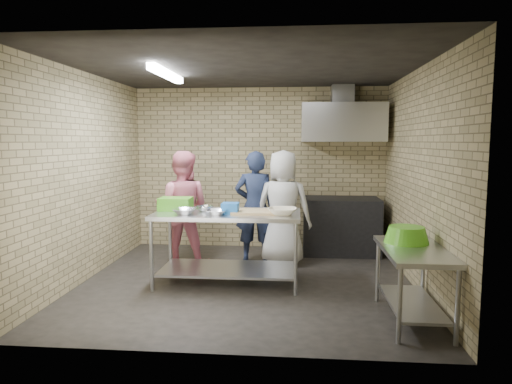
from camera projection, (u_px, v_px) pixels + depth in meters
The scene contains 25 objects.
floor at pixel (247, 282), 5.85m from camera, with size 4.20×4.20×0.00m, color black.
ceiling at pixel (246, 68), 5.55m from camera, with size 4.20×4.20×0.00m, color black.
back_wall at pixel (259, 168), 7.68m from camera, with size 4.20×0.06×2.70m, color tan.
front_wall at pixel (220, 198), 3.72m from camera, with size 4.20×0.06×2.70m, color tan.
left_wall at pixel (86, 177), 5.88m from camera, with size 0.06×4.00×2.70m, color tan.
right_wall at pixel (418, 179), 5.51m from camera, with size 0.06×4.00×2.70m, color tan.
prep_table at pixel (228, 248), 5.78m from camera, with size 1.83×0.92×0.92m, color silver.
side_counter at pixel (413, 285), 4.56m from camera, with size 0.60×1.20×0.75m, color silver.
stove at pixel (341, 226), 7.31m from camera, with size 1.20×0.70×0.90m, color black.
range_hood at pixel (343, 123), 7.18m from camera, with size 1.30×0.60×0.60m, color silver.
hood_duct at pixel (343, 95), 7.28m from camera, with size 0.35×0.30×0.30m, color #A5A8AD.
wall_shelf at pixel (360, 134), 7.36m from camera, with size 0.80×0.20×0.04m, color #3F2B19.
fluorescent_fixture at pixel (167, 74), 5.64m from camera, with size 0.10×1.25×0.08m, color white.
green_crate at pixel (176, 204), 5.90m from camera, with size 0.41×0.31×0.16m, color #439E1D.
blue_tub at pixel (230, 208), 5.62m from camera, with size 0.20×0.20×0.13m, color blue.
cutting_board at pixel (255, 212), 5.68m from camera, with size 0.56×0.43×0.03m, color #D8B27C.
mixing_bowl_a at pixel (185, 211), 5.57m from camera, with size 0.29×0.29×0.07m, color silver.
mixing_bowl_b at pixel (205, 209), 5.80m from camera, with size 0.22×0.22×0.07m, color #AFB2B6.
mixing_bowl_c at pixel (217, 212), 5.52m from camera, with size 0.26×0.26×0.06m, color silver.
ceramic_bowl at pixel (282, 211), 5.52m from camera, with size 0.35×0.35×0.09m, color beige.
green_basin at pixel (406, 235), 4.76m from camera, with size 0.46×0.46×0.17m, color #59C626, non-canonical shape.
bottle_red at pixel (345, 127), 7.37m from camera, with size 0.07×0.07×0.18m, color #B22619.
man_navy at pixel (255, 207), 6.80m from camera, with size 0.61×0.40×1.67m, color black.
woman_pink at pixel (182, 209), 6.58m from camera, with size 0.81×0.63×1.67m, color #D16F82.
woman_white at pixel (283, 208), 6.65m from camera, with size 0.82×0.53×1.68m, color silver.
Camera 1 is at (0.62, -5.65, 1.81)m, focal length 31.84 mm.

